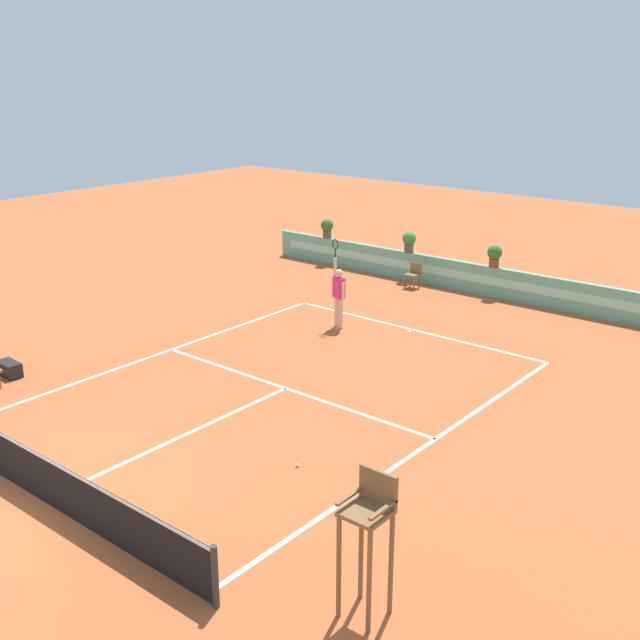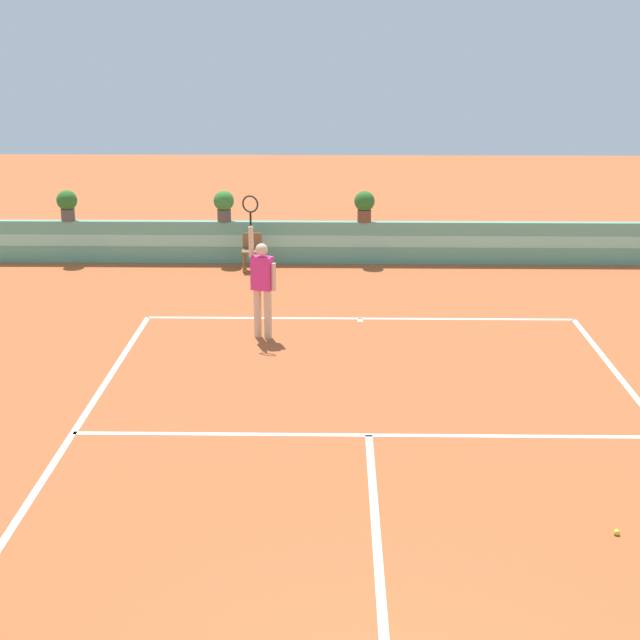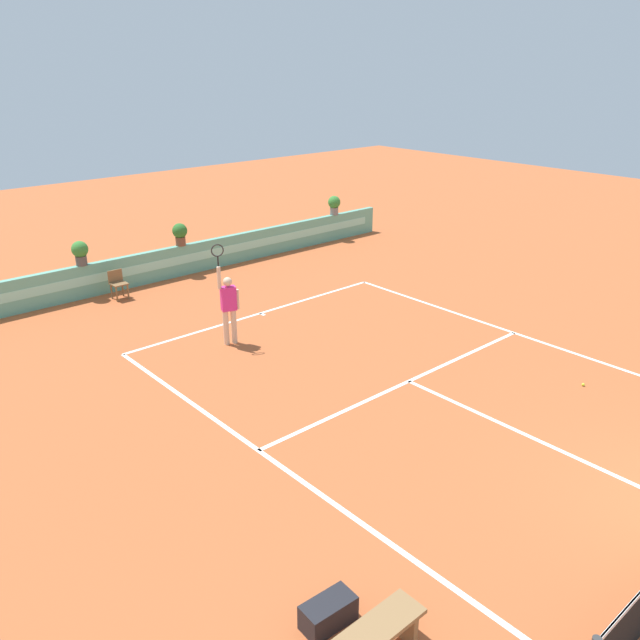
# 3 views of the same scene
# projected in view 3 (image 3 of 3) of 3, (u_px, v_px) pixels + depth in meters

# --- Properties ---
(ground_plane) EXTENTS (60.00, 60.00, 0.00)m
(ground_plane) POSITION_uv_depth(u_px,v_px,m) (423.00, 388.00, 13.98)
(ground_plane) COLOR #B2562D
(court_lines) EXTENTS (8.32, 11.94, 0.01)m
(court_lines) POSITION_uv_depth(u_px,v_px,m) (398.00, 376.00, 14.48)
(court_lines) COLOR white
(court_lines) RESTS_ON ground
(back_wall_barrier) EXTENTS (18.00, 0.21, 1.00)m
(back_wall_barrier) POSITION_uv_depth(u_px,v_px,m) (177.00, 261.00, 21.01)
(back_wall_barrier) COLOR #60A88E
(back_wall_barrier) RESTS_ON ground
(ball_kid_chair) EXTENTS (0.44, 0.44, 0.85)m
(ball_kid_chair) POSITION_uv_depth(u_px,v_px,m) (118.00, 283.00, 19.04)
(ball_kid_chair) COLOR brown
(ball_kid_chair) RESTS_ON ground
(gear_bag) EXTENTS (0.72, 0.40, 0.36)m
(gear_bag) POSITION_uv_depth(u_px,v_px,m) (328.00, 613.00, 8.07)
(gear_bag) COLOR black
(gear_bag) RESTS_ON ground
(tennis_player) EXTENTS (0.59, 0.33, 2.58)m
(tennis_player) POSITION_uv_depth(u_px,v_px,m) (229.00, 304.00, 15.77)
(tennis_player) COLOR beige
(tennis_player) RESTS_ON ground
(tennis_ball_near_baseline) EXTENTS (0.07, 0.07, 0.07)m
(tennis_ball_near_baseline) POSITION_uv_depth(u_px,v_px,m) (583.00, 385.00, 14.04)
(tennis_ball_near_baseline) COLOR #CCE033
(tennis_ball_near_baseline) RESTS_ON ground
(potted_plant_far_right) EXTENTS (0.48, 0.48, 0.72)m
(potted_plant_far_right) POSITION_uv_depth(u_px,v_px,m) (334.00, 204.00, 24.93)
(potted_plant_far_right) COLOR gray
(potted_plant_far_right) RESTS_ON back_wall_barrier
(potted_plant_centre) EXTENTS (0.48, 0.48, 0.72)m
(potted_plant_centre) POSITION_uv_depth(u_px,v_px,m) (180.00, 233.00, 20.79)
(potted_plant_centre) COLOR brown
(potted_plant_centre) RESTS_ON back_wall_barrier
(potted_plant_left) EXTENTS (0.48, 0.48, 0.72)m
(potted_plant_left) POSITION_uv_depth(u_px,v_px,m) (80.00, 252.00, 18.77)
(potted_plant_left) COLOR #514C47
(potted_plant_left) RESTS_ON back_wall_barrier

